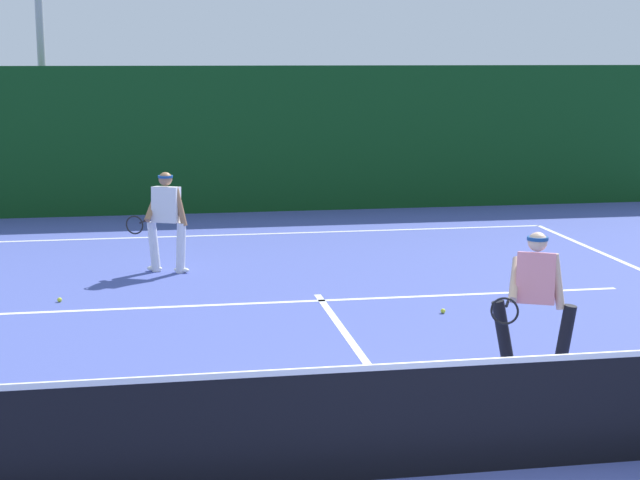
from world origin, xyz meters
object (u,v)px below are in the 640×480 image
tennis_ball (60,300)px  player_far (166,218)px  tennis_ball_extra (443,311)px  player_near (535,297)px

tennis_ball → player_far: bearing=48.4°
tennis_ball → tennis_ball_extra: same height
player_near → player_far: 7.03m
tennis_ball_extra → player_far: bearing=137.9°
player_far → tennis_ball: 2.48m
player_near → tennis_ball_extra: player_near is taller
player_near → tennis_ball_extra: (-0.21, 2.64, -0.83)m
player_near → player_far: (-3.82, 5.91, 0.03)m
player_near → tennis_ball_extra: size_ratio=23.83×
tennis_ball_extra → tennis_ball: bearing=163.5°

